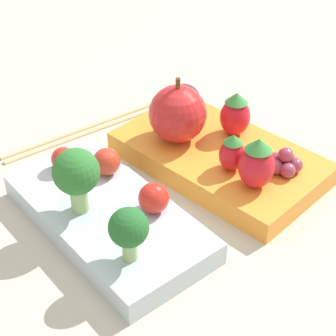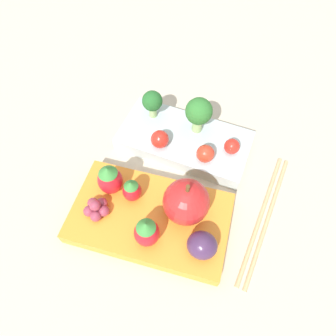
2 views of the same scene
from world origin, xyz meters
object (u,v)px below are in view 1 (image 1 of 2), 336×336
apple (178,114)px  chopsticks_pair (90,128)px  strawberry_1 (234,114)px  strawberry_0 (257,163)px  cherry_tomato_2 (154,198)px  bento_box_savoury (109,218)px  grape_cluster (285,163)px  cherry_tomato_1 (106,162)px  broccoli_floret_1 (76,174)px  bento_box_fruit (219,158)px  cherry_tomato_0 (63,159)px  plum (184,99)px  broccoli_floret_0 (129,229)px  strawberry_2 (232,153)px

apple → chopsticks_pair: (0.11, 0.03, -0.05)m
chopsticks_pair → strawberry_1: bearing=-148.9°
strawberry_0 → cherry_tomato_2: bearing=66.7°
bento_box_savoury → grape_cluster: (-0.07, -0.16, 0.02)m
cherry_tomato_1 → strawberry_1: (-0.04, -0.14, 0.01)m
cherry_tomato_1 → apple: bearing=-92.9°
broccoli_floret_1 → bento_box_fruit: bearing=-98.2°
cherry_tomato_1 → bento_box_fruit: bearing=-113.9°
strawberry_0 → chopsticks_pair: bearing=8.3°
strawberry_1 → grape_cluster: bearing=168.7°
cherry_tomato_0 → cherry_tomato_2: size_ratio=0.85×
cherry_tomato_2 → plum: bearing=-54.6°
bento_box_fruit → broccoli_floret_1: 0.17m
strawberry_1 → chopsticks_pair: 0.17m
bento_box_fruit → strawberry_1: bearing=-73.1°
cherry_tomato_1 → strawberry_0: size_ratio=0.51×
strawberry_1 → plum: bearing=5.4°
bento_box_savoury → chopsticks_pair: (0.14, -0.09, -0.01)m
broccoli_floret_0 → chopsticks_pair: size_ratio=0.23×
strawberry_0 → grape_cluster: 0.04m
cherry_tomato_1 → strawberry_0: bearing=-141.9°
strawberry_0 → chopsticks_pair: (0.21, 0.03, -0.04)m
grape_cluster → chopsticks_pair: bearing=17.6°
bento_box_fruit → strawberry_2: size_ratio=5.47×
strawberry_2 → grape_cluster: strawberry_2 is taller
grape_cluster → broccoli_floret_0: bearing=85.2°
strawberry_2 → chopsticks_pair: (0.18, 0.03, -0.04)m
bento_box_savoury → cherry_tomato_0: size_ratio=8.99×
grape_cluster → chopsticks_pair: grape_cluster is taller
apple → grape_cluster: 0.12m
cherry_tomato_0 → apple: (-0.04, -0.12, 0.02)m
broccoli_floret_0 → apple: 0.18m
cherry_tomato_0 → cherry_tomato_1: size_ratio=0.88×
cherry_tomato_1 → plum: (0.03, -0.13, 0.00)m
broccoli_floret_1 → strawberry_0: bearing=-121.8°
cherry_tomato_0 → grape_cluster: grape_cluster is taller
cherry_tomato_0 → strawberry_2: 0.16m
strawberry_2 → chopsticks_pair: 0.19m
broccoli_floret_0 → strawberry_1: bearing=-72.6°
broccoli_floret_0 → broccoli_floret_1: size_ratio=0.79×
strawberry_2 → bento_box_fruit: bearing=-30.4°
broccoli_floret_0 → chopsticks_pair: (0.20, -0.11, -0.05)m
apple → strawberry_2: size_ratio=1.80×
cherry_tomato_2 → grape_cluster: bearing=-109.0°
bento_box_savoury → grape_cluster: grape_cluster is taller
cherry_tomato_2 → strawberry_2: bearing=-94.4°
broccoli_floret_0 → bento_box_fruit: bearing=-72.5°
bento_box_fruit → grape_cluster: (-0.07, -0.02, 0.02)m
bento_box_savoury → strawberry_1: strawberry_1 is taller
bento_box_savoury → plum: bearing=-67.3°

